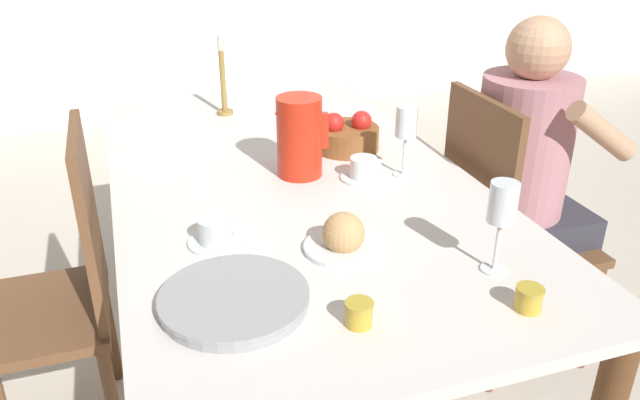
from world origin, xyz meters
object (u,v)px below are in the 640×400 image
object	(u,v)px
serving_tray	(234,299)
candlestick_tall	(223,85)
red_pitcher	(300,137)
jam_jar_red	(359,312)
wine_glass_juice	(502,208)
teacup_across	(363,170)
wine_glass_water	(406,125)
person_seated	(529,167)
chair_opposite	(56,291)
teacup_near_person	(215,233)
chair_person_side	(503,229)
bread_plate	(343,237)
fruit_bowl	(347,136)
jam_jar_amber	(529,297)

from	to	relation	value
serving_tray	candlestick_tall	xyz separation A→B (m)	(0.21, 1.23, 0.10)
red_pitcher	jam_jar_red	bearing A→B (deg)	-97.88
red_pitcher	wine_glass_juice	bearing A→B (deg)	-68.27
teacup_across	candlestick_tall	xyz separation A→B (m)	(-0.27, 0.72, 0.08)
wine_glass_water	person_seated	bearing A→B (deg)	2.93
wine_glass_water	chair_opposite	bearing A→B (deg)	175.96
person_seated	teacup_near_person	distance (m)	1.09
red_pitcher	chair_person_side	bearing A→B (deg)	-9.48
chair_person_side	serving_tray	size ratio (longest dim) A/B	3.11
jam_jar_red	wine_glass_juice	bearing A→B (deg)	13.63
teacup_across	bread_plate	world-z (taller)	bread_plate
red_pitcher	fruit_bowl	bearing A→B (deg)	36.32
wine_glass_juice	red_pitcher	bearing A→B (deg)	111.73
chair_person_side	teacup_across	size ratio (longest dim) A/B	7.13
wine_glass_water	fruit_bowl	size ratio (longest dim) A/B	1.02
jam_jar_amber	chair_person_side	bearing A→B (deg)	58.09
chair_person_side	candlestick_tall	world-z (taller)	candlestick_tall
serving_tray	jam_jar_amber	size ratio (longest dim) A/B	5.41
serving_tray	person_seated	bearing A→B (deg)	25.60
person_seated	candlestick_tall	world-z (taller)	person_seated
chair_opposite	person_seated	world-z (taller)	person_seated
wine_glass_water	fruit_bowl	xyz separation A→B (m)	(-0.09, 0.25, -0.11)
person_seated	jam_jar_red	bearing A→B (deg)	-52.76
wine_glass_water	candlestick_tall	distance (m)	0.84
chair_opposite	jam_jar_amber	distance (m)	1.25
red_pitcher	wine_glass_water	distance (m)	0.31
jam_jar_amber	jam_jar_red	size ratio (longest dim) A/B	1.00
teacup_near_person	chair_opposite	bearing A→B (deg)	144.26
teacup_near_person	candlestick_tall	distance (m)	0.99
chair_person_side	teacup_near_person	bearing A→B (deg)	-77.40
bread_plate	fruit_bowl	size ratio (longest dim) A/B	0.90
serving_tray	chair_opposite	bearing A→B (deg)	125.91
chair_opposite	fruit_bowl	distance (m)	0.99
wine_glass_juice	fruit_bowl	size ratio (longest dim) A/B	1.02
jam_jar_amber	chair_opposite	bearing A→B (deg)	141.76
serving_tray	wine_glass_water	bearing A→B (deg)	38.92
wine_glass_water	candlestick_tall	bearing A→B (deg)	118.16
fruit_bowl	wine_glass_water	bearing A→B (deg)	-71.22
wine_glass_water	jam_jar_amber	distance (m)	0.70
chair_person_side	jam_jar_red	world-z (taller)	chair_person_side
wine_glass_juice	candlestick_tall	world-z (taller)	candlestick_tall
candlestick_tall	chair_opposite	bearing A→B (deg)	-132.73
chair_opposite	wine_glass_water	size ratio (longest dim) A/B	4.47
teacup_across	serving_tray	xyz separation A→B (m)	(-0.48, -0.50, -0.01)
wine_glass_water	teacup_across	bearing A→B (deg)	173.19
person_seated	chair_person_side	bearing A→B (deg)	-70.33
person_seated	wine_glass_water	bearing A→B (deg)	-87.07
serving_tray	jam_jar_red	size ratio (longest dim) A/B	5.41
wine_glass_juice	serving_tray	world-z (taller)	wine_glass_juice
chair_person_side	jam_jar_amber	size ratio (longest dim) A/B	16.84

